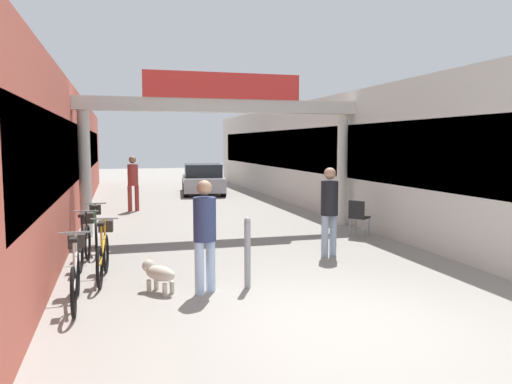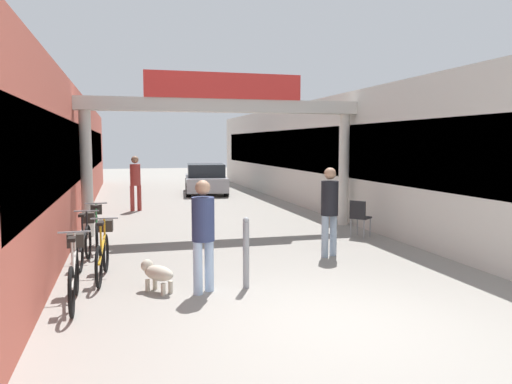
# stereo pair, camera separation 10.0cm
# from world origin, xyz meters

# --- Properties ---
(ground_plane) EXTENTS (80.00, 80.00, 0.00)m
(ground_plane) POSITION_xyz_m (0.00, 0.00, 0.00)
(ground_plane) COLOR gray
(storefront_left) EXTENTS (3.00, 26.00, 3.67)m
(storefront_left) POSITION_xyz_m (-5.09, 11.00, 1.84)
(storefront_left) COLOR #B25142
(storefront_left) RESTS_ON ground_plane
(storefront_right) EXTENTS (3.00, 26.00, 3.67)m
(storefront_right) POSITION_xyz_m (5.09, 11.00, 1.84)
(storefront_right) COLOR beige
(storefront_right) RESTS_ON ground_plane
(arcade_sign_gateway) EXTENTS (7.40, 0.47, 3.99)m
(arcade_sign_gateway) POSITION_xyz_m (0.00, 6.89, 2.81)
(arcade_sign_gateway) COLOR beige
(arcade_sign_gateway) RESTS_ON ground_plane
(pedestrian_with_dog) EXTENTS (0.47, 0.47, 1.71)m
(pedestrian_with_dog) POSITION_xyz_m (-1.37, 1.66, 0.98)
(pedestrian_with_dog) COLOR #A5BFE0
(pedestrian_with_dog) RESTS_ON ground_plane
(pedestrian_companion) EXTENTS (0.45, 0.45, 1.77)m
(pedestrian_companion) POSITION_xyz_m (1.43, 3.42, 1.02)
(pedestrian_companion) COLOR #8C9EB2
(pedestrian_companion) RESTS_ON ground_plane
(pedestrian_carrying_crate) EXTENTS (0.43, 0.43, 1.83)m
(pedestrian_carrying_crate) POSITION_xyz_m (-2.11, 11.31, 1.06)
(pedestrian_carrying_crate) COLOR #99332D
(pedestrian_carrying_crate) RESTS_ON ground_plane
(dog_on_leash) EXTENTS (0.57, 0.63, 0.47)m
(dog_on_leash) POSITION_xyz_m (-2.05, 1.89, 0.29)
(dog_on_leash) COLOR beige
(dog_on_leash) RESTS_ON ground_plane
(bicycle_silver_nearest) EXTENTS (0.46, 1.69, 0.98)m
(bicycle_silver_nearest) POSITION_xyz_m (-3.20, 1.66, 0.44)
(bicycle_silver_nearest) COLOR black
(bicycle_silver_nearest) RESTS_ON ground_plane
(bicycle_orange_second) EXTENTS (0.46, 1.69, 0.98)m
(bicycle_orange_second) POSITION_xyz_m (-2.86, 2.93, 0.44)
(bicycle_orange_second) COLOR black
(bicycle_orange_second) RESTS_ON ground_plane
(bicycle_black_third) EXTENTS (0.46, 1.69, 0.98)m
(bicycle_black_third) POSITION_xyz_m (-3.23, 4.01, 0.44)
(bicycle_black_third) COLOR black
(bicycle_black_third) RESTS_ON ground_plane
(bicycle_green_farthest) EXTENTS (0.46, 1.69, 0.98)m
(bicycle_green_farthest) POSITION_xyz_m (-3.07, 5.23, 0.44)
(bicycle_green_farthest) COLOR black
(bicycle_green_farthest) RESTS_ON ground_plane
(bollard_post_metal) EXTENTS (0.10, 0.10, 1.11)m
(bollard_post_metal) POSITION_xyz_m (-0.69, 1.74, 0.57)
(bollard_post_metal) COLOR gray
(bollard_post_metal) RESTS_ON ground_plane
(cafe_chair_black_nearer) EXTENTS (0.56, 0.56, 0.89)m
(cafe_chair_black_nearer) POSITION_xyz_m (2.93, 5.11, 0.54)
(cafe_chair_black_nearer) COLOR gray
(cafe_chair_black_nearer) RESTS_ON ground_plane
(parked_car_silver) EXTENTS (2.19, 4.17, 1.33)m
(parked_car_silver) POSITION_xyz_m (1.08, 16.45, 0.64)
(parked_car_silver) COLOR #99999E
(parked_car_silver) RESTS_ON ground_plane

